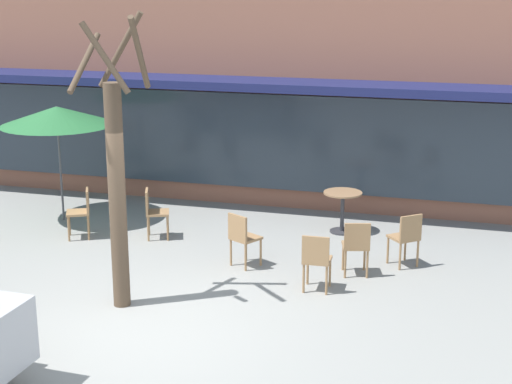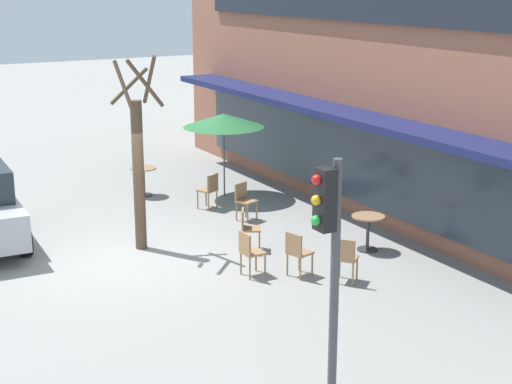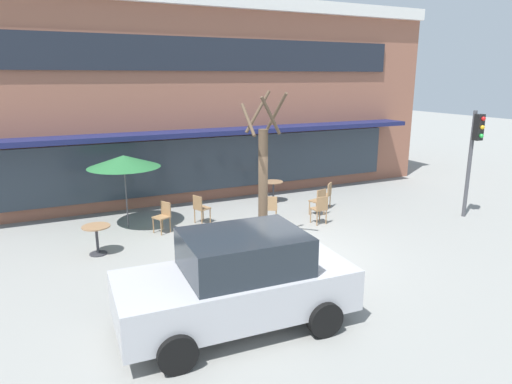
# 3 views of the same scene
# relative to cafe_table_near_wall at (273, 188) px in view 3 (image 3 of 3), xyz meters

# --- Properties ---
(ground_plane) EXTENTS (80.00, 80.00, 0.00)m
(ground_plane) POSITION_rel_cafe_table_near_wall_xyz_m (-1.89, -4.72, -0.52)
(ground_plane) COLOR gray
(building_facade) EXTENTS (18.93, 9.10, 7.15)m
(building_facade) POSITION_rel_cafe_table_near_wall_xyz_m (-1.89, 5.24, 3.06)
(building_facade) COLOR #935B47
(building_facade) RESTS_ON ground
(cafe_table_near_wall) EXTENTS (0.70, 0.70, 0.76)m
(cafe_table_near_wall) POSITION_rel_cafe_table_near_wall_xyz_m (0.00, 0.00, 0.00)
(cafe_table_near_wall) COLOR #333338
(cafe_table_near_wall) RESTS_ON ground
(cafe_table_streetside) EXTENTS (0.70, 0.70, 0.76)m
(cafe_table_streetside) POSITION_rel_cafe_table_near_wall_xyz_m (-6.37, -2.52, 0.00)
(cafe_table_streetside) COLOR #333338
(cafe_table_streetside) RESTS_ON ground
(patio_umbrella_green_folded) EXTENTS (2.10, 2.10, 2.20)m
(patio_umbrella_green_folded) POSITION_rel_cafe_table_near_wall_xyz_m (-5.28, -0.69, 1.51)
(patio_umbrella_green_folded) COLOR #4C4C51
(patio_umbrella_green_folded) RESTS_ON ground
(cafe_chair_0) EXTENTS (0.56, 0.56, 0.89)m
(cafe_chair_0) POSITION_rel_cafe_table_near_wall_xyz_m (1.28, -1.49, 0.01)
(cafe_chair_0) COLOR #9E754C
(cafe_chair_0) RESTS_ON ground
(cafe_chair_1) EXTENTS (0.52, 0.52, 0.89)m
(cafe_chair_1) POSITION_rel_cafe_table_near_wall_xyz_m (-3.18, -1.24, 0.01)
(cafe_chair_1) COLOR #9E754C
(cafe_chair_1) RESTS_ON ground
(cafe_chair_2) EXTENTS (0.49, 0.49, 0.89)m
(cafe_chair_2) POSITION_rel_cafe_table_near_wall_xyz_m (0.57, -2.11, 0.01)
(cafe_chair_2) COLOR #9E754C
(cafe_chair_2) RESTS_ON ground
(cafe_chair_3) EXTENTS (0.41, 0.41, 0.89)m
(cafe_chair_3) POSITION_rel_cafe_table_near_wall_xyz_m (0.10, -2.89, 0.01)
(cafe_chair_3) COLOR #9E754C
(cafe_chair_3) RESTS_ON ground
(cafe_chair_4) EXTENTS (0.55, 0.55, 0.89)m
(cafe_chair_4) POSITION_rel_cafe_table_near_wall_xyz_m (-1.25, -2.20, 0.01)
(cafe_chair_4) COLOR #9E754C
(cafe_chair_4) RESTS_ON ground
(cafe_chair_5) EXTENTS (0.54, 0.54, 0.89)m
(cafe_chair_5) POSITION_rel_cafe_table_near_wall_xyz_m (-4.41, -1.55, 0.01)
(cafe_chair_5) COLOR #9E754C
(cafe_chair_5) RESTS_ON ground
(parked_sedan) EXTENTS (4.27, 2.16, 1.76)m
(parked_sedan) POSITION_rel_cafe_table_near_wall_xyz_m (-4.50, -7.22, 0.36)
(parked_sedan) COLOR #B7B7BC
(parked_sedan) RESTS_ON ground
(street_tree) EXTENTS (0.96, 0.89, 4.08)m
(street_tree) POSITION_rel_cafe_table_near_wall_xyz_m (-2.46, -4.11, 1.33)
(street_tree) COLOR brown
(street_tree) RESTS_ON ground
(traffic_light_pole) EXTENTS (0.26, 0.44, 3.40)m
(traffic_light_pole) POSITION_rel_cafe_table_near_wall_xyz_m (4.78, -4.32, 1.78)
(traffic_light_pole) COLOR #47474C
(traffic_light_pole) RESTS_ON ground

